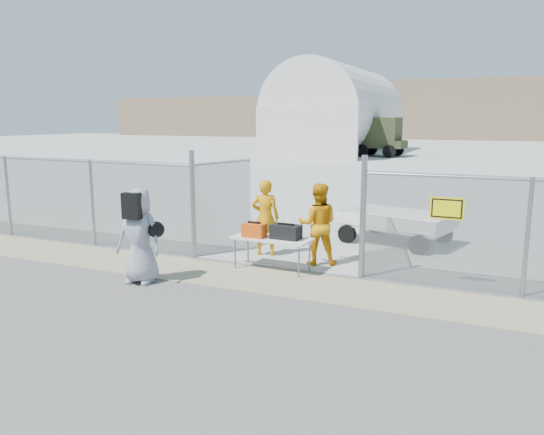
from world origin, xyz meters
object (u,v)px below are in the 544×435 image
at_px(utility_trailer, 396,226).
at_px(security_worker_left, 265,218).
at_px(security_worker_right, 318,224).
at_px(folding_table, 272,254).
at_px(visitor, 139,236).

bearing_deg(utility_trailer, security_worker_left, -120.81).
height_order(security_worker_left, security_worker_right, security_worker_left).
xyz_separation_m(folding_table, security_worker_right, (0.74, 0.84, 0.55)).
height_order(folding_table, utility_trailer, utility_trailer).
bearing_deg(utility_trailer, folding_table, -103.48).
bearing_deg(utility_trailer, security_worker_right, -98.66).
relative_size(visitor, utility_trailer, 0.52).
distance_m(folding_table, visitor, 2.81).
height_order(folding_table, security_worker_right, security_worker_right).
xyz_separation_m(security_worker_right, utility_trailer, (1.19, 2.77, -0.47)).
height_order(folding_table, security_worker_left, security_worker_left).
xyz_separation_m(security_worker_right, visitor, (-2.77, -2.69, 0.03)).
height_order(security_worker_right, visitor, visitor).
xyz_separation_m(folding_table, utility_trailer, (1.92, 3.61, 0.08)).
bearing_deg(security_worker_left, folding_table, 109.22).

